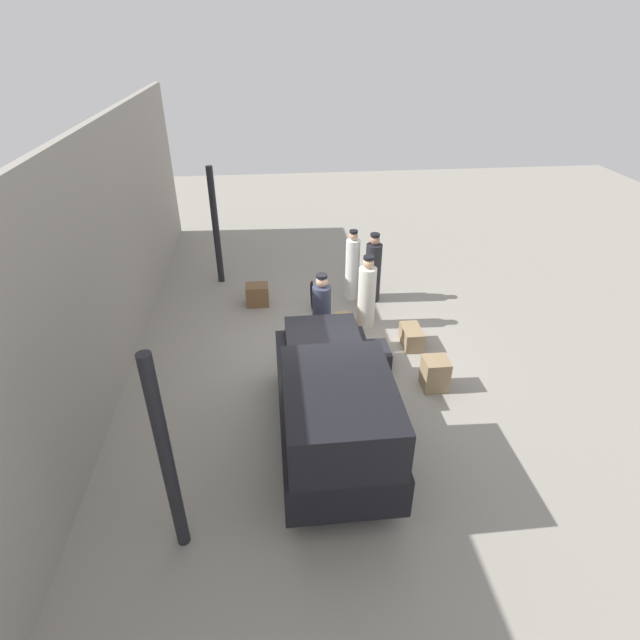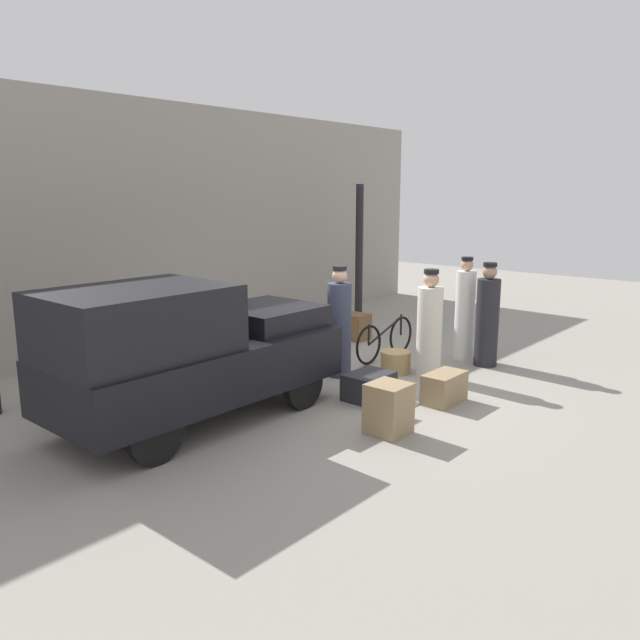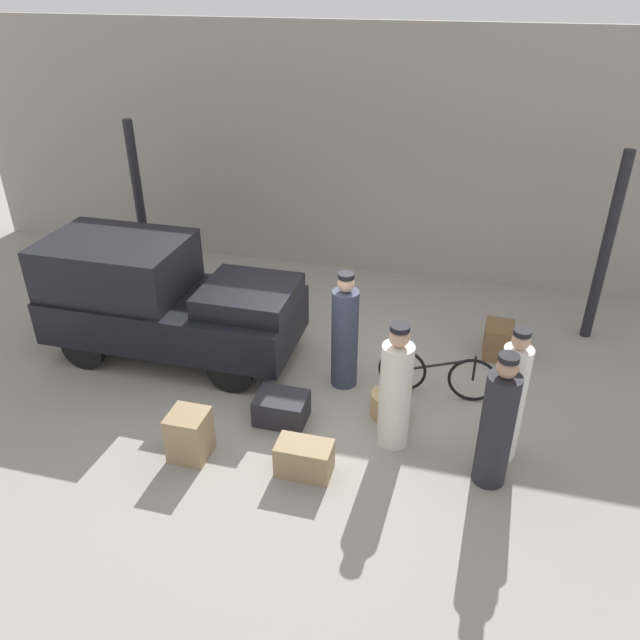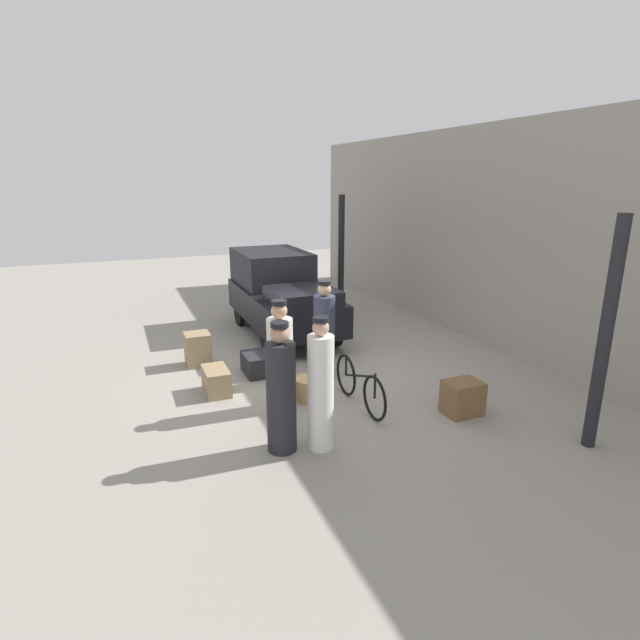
{
  "view_description": "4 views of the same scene",
  "coord_description": "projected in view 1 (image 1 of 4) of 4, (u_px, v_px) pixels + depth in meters",
  "views": [
    {
      "loc": [
        -8.12,
        1.08,
        5.95
      ],
      "look_at": [
        0.2,
        0.2,
        0.95
      ],
      "focal_mm": 28.0,
      "sensor_mm": 36.0,
      "label": 1
    },
    {
      "loc": [
        -6.82,
        -5.88,
        2.87
      ],
      "look_at": [
        0.2,
        0.2,
        0.95
      ],
      "focal_mm": 35.0,
      "sensor_mm": 36.0,
      "label": 2
    },
    {
      "loc": [
        2.13,
        -7.14,
        5.27
      ],
      "look_at": [
        0.2,
        0.2,
        0.95
      ],
      "focal_mm": 35.0,
      "sensor_mm": 36.0,
      "label": 3
    },
    {
      "loc": [
        8.22,
        -3.13,
        3.41
      ],
      "look_at": [
        0.2,
        0.2,
        0.95
      ],
      "focal_mm": 28.0,
      "sensor_mm": 36.0,
      "label": 4
    }
  ],
  "objects": [
    {
      "name": "ground_plane",
      "position": [
        331.0,
        365.0,
        10.08
      ],
      "size": [
        30.0,
        30.0,
        0.0
      ],
      "primitive_type": "plane",
      "color": "gray"
    },
    {
      "name": "station_building_facade",
      "position": [
        97.0,
        273.0,
        8.56
      ],
      "size": [
        16.0,
        0.15,
        4.5
      ],
      "color": "gray",
      "rests_on": "ground"
    },
    {
      "name": "canopy_pillar_left",
      "position": [
        166.0,
        459.0,
        5.89
      ],
      "size": [
        0.17,
        0.17,
        3.03
      ],
      "color": "black",
      "rests_on": "ground"
    },
    {
      "name": "canopy_pillar_right",
      "position": [
        216.0,
        227.0,
        12.59
      ],
      "size": [
        0.17,
        0.17,
        3.03
      ],
      "color": "black",
      "rests_on": "ground"
    },
    {
      "name": "truck",
      "position": [
        333.0,
        403.0,
        7.61
      ],
      "size": [
        3.76,
        1.64,
        1.8
      ],
      "color": "black",
      "rests_on": "ground"
    },
    {
      "name": "bicycle",
      "position": [
        314.0,
        305.0,
        11.5
      ],
      "size": [
        1.65,
        0.04,
        0.72
      ],
      "color": "black",
      "rests_on": "ground"
    },
    {
      "name": "wicker_basket",
      "position": [
        344.0,
        323.0,
        11.16
      ],
      "size": [
        0.48,
        0.48,
        0.35
      ],
      "color": "tan",
      "rests_on": "ground"
    },
    {
      "name": "porter_standing_middle",
      "position": [
        367.0,
        295.0,
        11.01
      ],
      "size": [
        0.39,
        0.39,
        1.7
      ],
      "color": "silver",
      "rests_on": "ground"
    },
    {
      "name": "porter_lifting_near_truck",
      "position": [
        373.0,
        270.0,
        12.06
      ],
      "size": [
        0.38,
        0.38,
        1.73
      ],
      "color": "#232328",
      "rests_on": "ground"
    },
    {
      "name": "porter_carrying_trunk",
      "position": [
        322.0,
        317.0,
        10.15
      ],
      "size": [
        0.38,
        0.38,
        1.75
      ],
      "color": "#33384C",
      "rests_on": "ground"
    },
    {
      "name": "porter_with_bicycle",
      "position": [
        352.0,
        268.0,
        12.12
      ],
      "size": [
        0.34,
        0.34,
        1.78
      ],
      "color": "white",
      "rests_on": "ground"
    },
    {
      "name": "trunk_umber_medium",
      "position": [
        411.0,
        337.0,
        10.58
      ],
      "size": [
        0.66,
        0.38,
        0.42
      ],
      "color": "#937A56",
      "rests_on": "ground"
    },
    {
      "name": "suitcase_tan_flat",
      "position": [
        376.0,
        355.0,
        10.04
      ],
      "size": [
        0.67,
        0.51,
        0.37
      ],
      "color": "#232328",
      "rests_on": "ground"
    },
    {
      "name": "suitcase_small_leather",
      "position": [
        257.0,
        295.0,
        12.13
      ],
      "size": [
        0.43,
        0.54,
        0.52
      ],
      "color": "brown",
      "rests_on": "ground"
    },
    {
      "name": "trunk_wicker_pale",
      "position": [
        435.0,
        374.0,
        9.31
      ],
      "size": [
        0.46,
        0.46,
        0.62
      ],
      "color": "#937A56",
      "rests_on": "ground"
    }
  ]
}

